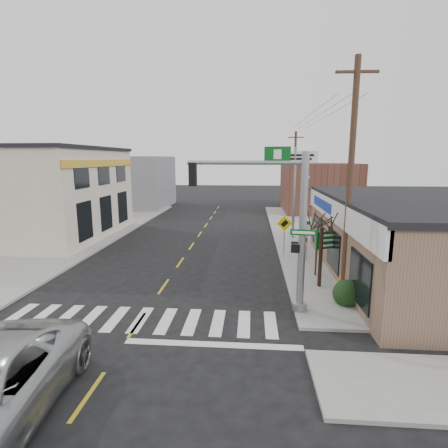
# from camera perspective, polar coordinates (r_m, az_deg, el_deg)

# --- Properties ---
(ground) EXTENTS (140.00, 140.00, 0.00)m
(ground) POSITION_cam_1_polar(r_m,az_deg,el_deg) (14.02, -13.98, -15.65)
(ground) COLOR black
(ground) RESTS_ON ground
(sidewalk_right) EXTENTS (6.00, 38.00, 0.13)m
(sidewalk_right) POSITION_cam_1_polar(r_m,az_deg,el_deg) (26.06, 15.00, -3.21)
(sidewalk_right) COLOR gray
(sidewalk_right) RESTS_ON ground
(sidewalk_left) EXTENTS (6.00, 38.00, 0.13)m
(sidewalk_left) POSITION_cam_1_polar(r_m,az_deg,el_deg) (28.82, -22.92, -2.38)
(sidewalk_left) COLOR gray
(sidewalk_left) RESTS_ON ground
(center_line) EXTENTS (0.12, 56.00, 0.01)m
(center_line) POSITION_cam_1_polar(r_m,az_deg,el_deg) (21.23, -7.17, -6.24)
(center_line) COLOR gold
(center_line) RESTS_ON ground
(crosswalk) EXTENTS (11.00, 2.20, 0.01)m
(crosswalk) POSITION_cam_1_polar(r_m,az_deg,el_deg) (14.36, -13.46, -14.95)
(crosswalk) COLOR silver
(crosswalk) RESTS_ON ground
(left_building) EXTENTS (12.00, 12.00, 6.80)m
(left_building) POSITION_cam_1_polar(r_m,az_deg,el_deg) (31.20, -29.08, 4.27)
(left_building) COLOR beige
(left_building) RESTS_ON ground
(bldg_distant_right) EXTENTS (8.00, 10.00, 5.60)m
(bldg_distant_right) POSITION_cam_1_polar(r_m,az_deg,el_deg) (42.73, 15.08, 5.79)
(bldg_distant_right) COLOR brown
(bldg_distant_right) RESTS_ON ground
(bldg_distant_left) EXTENTS (9.00, 10.00, 6.40)m
(bldg_distant_left) POSITION_cam_1_polar(r_m,az_deg,el_deg) (46.53, -14.68, 6.67)
(bldg_distant_left) COLOR gray
(bldg_distant_left) RESTS_ON ground
(traffic_signal_pole) EXTENTS (5.09, 0.39, 6.45)m
(traffic_signal_pole) POSITION_cam_1_polar(r_m,az_deg,el_deg) (13.62, 9.62, 1.34)
(traffic_signal_pole) COLOR gray
(traffic_signal_pole) RESTS_ON sidewalk_right
(guide_sign) EXTENTS (1.45, 0.13, 2.54)m
(guide_sign) POSITION_cam_1_polar(r_m,az_deg,el_deg) (18.75, 16.70, -3.22)
(guide_sign) COLOR #4E3324
(guide_sign) RESTS_ON sidewalk_right
(fire_hydrant) EXTENTS (0.23, 0.23, 0.72)m
(fire_hydrant) POSITION_cam_1_polar(r_m,az_deg,el_deg) (17.45, 18.71, -8.71)
(fire_hydrant) COLOR orange
(fire_hydrant) RESTS_ON sidewalk_right
(ped_crossing_sign) EXTENTS (0.98, 0.07, 2.51)m
(ped_crossing_sign) POSITION_cam_1_polar(r_m,az_deg,el_deg) (22.16, 9.84, -0.63)
(ped_crossing_sign) COLOR gray
(ped_crossing_sign) RESTS_ON sidewalk_right
(lamp_post) EXTENTS (0.63, 0.49, 4.81)m
(lamp_post) POSITION_cam_1_polar(r_m,az_deg,el_deg) (25.91, 13.49, 3.23)
(lamp_post) COLOR black
(lamp_post) RESTS_ON sidewalk_right
(dance_center_sign) EXTENTS (3.23, 0.20, 6.86)m
(dance_center_sign) POSITION_cam_1_polar(r_m,az_deg,el_deg) (26.92, 11.52, 8.62)
(dance_center_sign) COLOR gray
(dance_center_sign) RESTS_ON sidewalk_right
(bare_tree) EXTENTS (2.12, 2.12, 4.24)m
(bare_tree) POSITION_cam_1_polar(r_m,az_deg,el_deg) (16.74, 15.80, 1.04)
(bare_tree) COLOR black
(bare_tree) RESTS_ON sidewalk_right
(shrub_front) EXTENTS (1.17, 1.17, 0.88)m
(shrub_front) POSITION_cam_1_polar(r_m,az_deg,el_deg) (15.77, 19.41, -10.66)
(shrub_front) COLOR #163614
(shrub_front) RESTS_ON sidewalk_right
(shrub_back) EXTENTS (0.98, 0.98, 0.74)m
(shrub_back) POSITION_cam_1_polar(r_m,az_deg,el_deg) (22.25, 22.20, -4.85)
(shrub_back) COLOR black
(shrub_back) RESTS_ON sidewalk_right
(utility_pole_near) EXTENTS (1.77, 0.27, 10.19)m
(utility_pole_near) POSITION_cam_1_polar(r_m,az_deg,el_deg) (16.24, 19.92, 7.25)
(utility_pole_near) COLOR #492D20
(utility_pole_near) RESTS_ON sidewalk_right
(utility_pole_far) EXTENTS (1.48, 0.22, 8.50)m
(utility_pole_far) POSITION_cam_1_polar(r_m,az_deg,el_deg) (34.06, 11.42, 7.65)
(utility_pole_far) COLOR #4A3821
(utility_pole_far) RESTS_ON sidewalk_right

